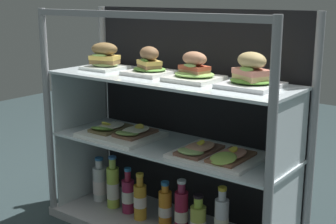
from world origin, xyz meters
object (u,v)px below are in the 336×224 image
plated_roll_sandwich_right_of_center (149,65)px  juice_bottle_back_right (198,221)px  plated_roll_sandwich_far_right (194,71)px  juice_bottle_front_middle (181,210)px  juice_bottle_front_left_end (113,187)px  juice_bottle_back_left (140,200)px  plated_roll_sandwich_near_left_corner (105,58)px  plated_roll_sandwich_mid_left (251,75)px  juice_bottle_near_post (128,195)px  open_sandwich_tray_left_of_center (121,132)px  juice_bottle_front_second (222,222)px  juice_bottle_back_center (100,183)px  juice_bottle_front_fourth (165,207)px  open_sandwich_tray_right_of_center (215,154)px

plated_roll_sandwich_right_of_center → juice_bottle_back_right: (0.29, -0.04, -0.63)m
plated_roll_sandwich_far_right → juice_bottle_front_middle: 0.61m
juice_bottle_back_right → juice_bottle_front_middle: bearing=172.3°
juice_bottle_front_left_end → juice_bottle_back_right: (0.50, -0.01, -0.03)m
juice_bottle_back_left → plated_roll_sandwich_far_right: bearing=8.3°
plated_roll_sandwich_near_left_corner → plated_roll_sandwich_right_of_center: size_ratio=0.93×
plated_roll_sandwich_mid_left → juice_bottle_back_left: bearing=-174.9°
juice_bottle_front_left_end → plated_roll_sandwich_far_right: bearing=2.4°
juice_bottle_back_left → juice_bottle_back_right: juice_bottle_back_left is taller
plated_roll_sandwich_near_left_corner → juice_bottle_front_middle: 0.77m
plated_roll_sandwich_far_right → juice_bottle_back_right: 0.63m
plated_roll_sandwich_far_right → plated_roll_sandwich_mid_left: 0.25m
juice_bottle_near_post → open_sandwich_tray_left_of_center: bearing=-124.3°
juice_bottle_back_right → juice_bottle_front_second: bearing=8.3°
juice_bottle_back_center → juice_bottle_back_left: bearing=-7.3°
plated_roll_sandwich_right_of_center → juice_bottle_back_left: size_ratio=0.83×
juice_bottle_back_center → juice_bottle_front_middle: (0.51, -0.01, 0.01)m
plated_roll_sandwich_far_right → juice_bottle_back_left: plated_roll_sandwich_far_right is taller
juice_bottle_front_left_end → juice_bottle_front_second: juice_bottle_front_left_end is taller
juice_bottle_back_left → juice_bottle_near_post: bearing=168.4°
plated_roll_sandwich_near_left_corner → juice_bottle_front_second: (0.65, -0.01, -0.62)m
juice_bottle_near_post → juice_bottle_front_fourth: bearing=4.3°
open_sandwich_tray_right_of_center → juice_bottle_front_second: size_ratio=1.35×
plated_roll_sandwich_near_left_corner → juice_bottle_back_center: (-0.06, -0.00, -0.63)m
open_sandwich_tray_left_of_center → juice_bottle_front_fourth: size_ratio=1.71×
plated_roll_sandwich_mid_left → open_sandwich_tray_left_of_center: plated_roll_sandwich_mid_left is taller
open_sandwich_tray_right_of_center → juice_bottle_front_second: open_sandwich_tray_right_of_center is taller
open_sandwich_tray_left_of_center → plated_roll_sandwich_mid_left: bearing=4.5°
plated_roll_sandwich_far_right → plated_roll_sandwich_near_left_corner: bearing=179.6°
open_sandwich_tray_right_of_center → plated_roll_sandwich_mid_left: bearing=21.6°
open_sandwich_tray_left_of_center → open_sandwich_tray_right_of_center: open_sandwich_tray_left_of_center is taller
juice_bottle_back_center → juice_bottle_front_left_end: juice_bottle_front_left_end is taller
plated_roll_sandwich_mid_left → juice_bottle_back_center: size_ratio=0.93×
juice_bottle_back_left → plated_roll_sandwich_near_left_corner: bearing=170.2°
plated_roll_sandwich_far_right → open_sandwich_tray_right_of_center: size_ratio=0.58×
plated_roll_sandwich_right_of_center → juice_bottle_front_middle: size_ratio=0.79×
plated_roll_sandwich_mid_left → open_sandwich_tray_right_of_center: plated_roll_sandwich_mid_left is taller
plated_roll_sandwich_near_left_corner → juice_bottle_back_right: bearing=-3.1°
plated_roll_sandwich_far_right → plated_roll_sandwich_mid_left: size_ratio=0.96×
open_sandwich_tray_left_of_center → juice_bottle_near_post: bearing=55.7°
juice_bottle_front_fourth → plated_roll_sandwich_right_of_center: bearing=171.6°
juice_bottle_back_center → juice_bottle_near_post: bearing=-5.4°
plated_roll_sandwich_right_of_center → juice_bottle_front_left_end: size_ratio=0.72×
plated_roll_sandwich_mid_left → juice_bottle_front_second: size_ratio=0.82×
juice_bottle_back_left → plated_roll_sandwich_right_of_center: bearing=65.3°
open_sandwich_tray_right_of_center → juice_bottle_front_left_end: bearing=177.9°
plated_roll_sandwich_near_left_corner → open_sandwich_tray_left_of_center: (0.13, -0.04, -0.32)m
plated_roll_sandwich_right_of_center → juice_bottle_front_second: bearing=-3.1°
juice_bottle_back_center → juice_bottle_front_middle: bearing=-1.5°
plated_roll_sandwich_right_of_center → juice_bottle_front_second: (0.39, -0.02, -0.61)m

